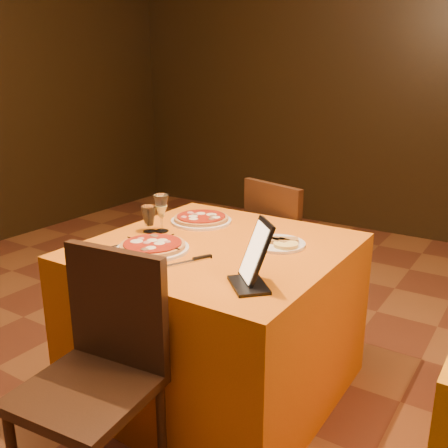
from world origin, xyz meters
The scene contains 13 objects.
wall_back centered at (0.00, 3.50, 1.40)m, with size 6.00×0.01×2.80m, color black.
main_table centered at (-0.05, 0.50, 0.38)m, with size 1.10×1.10×0.75m, color #D0670D.
chair_main_near centered at (-0.05, -0.31, 0.46)m, with size 0.42×0.42×0.91m, color black, non-canonical shape.
chair_main_far centered at (-0.05, 1.32, 0.46)m, with size 0.44×0.44×0.91m, color black, non-canonical shape.
pizza_near centered at (-0.24, 0.28, 0.77)m, with size 0.32×0.32×0.03m.
pizza_far centered at (-0.31, 0.75, 0.77)m, with size 0.32×0.32×0.03m.
cutlet_dish centered at (0.19, 0.64, 0.76)m, with size 0.25×0.25×0.03m.
wine_glass centered at (-0.38, 0.51, 0.84)m, with size 0.09×0.09×0.19m, color #F6FA8E, non-canonical shape.
water_glass centered at (-0.43, 0.48, 0.81)m, with size 0.06×0.06×0.13m, color silver, non-canonical shape.
tablet centered at (0.31, 0.23, 0.87)m, with size 0.16×0.01×0.24m, color black.
knife centered at (-0.03, 0.23, 0.75)m, with size 0.24×0.02×0.01m, color #B6B4BB.
fork_near centered at (-0.39, 0.27, 0.75)m, with size 0.16×0.02×0.01m, color silver.
fork_far centered at (-0.01, 0.86, 0.75)m, with size 0.17×0.02×0.01m, color silver.
Camera 1 is at (1.15, -1.28, 1.50)m, focal length 40.00 mm.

